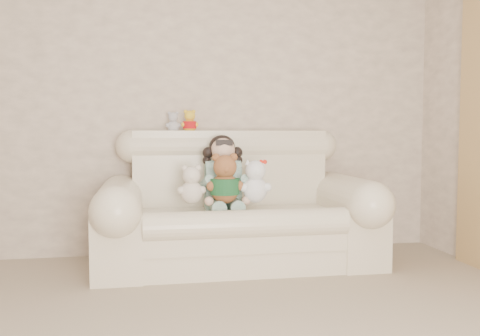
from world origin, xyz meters
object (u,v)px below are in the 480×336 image
Objects in this scene: sofa at (238,198)px; cream_teddy at (191,181)px; seated_child at (223,172)px; brown_teddy at (225,174)px; white_cat at (255,177)px.

sofa is 6.42× the size of cream_teddy.
seated_child is 0.22m from brown_teddy.
brown_teddy is at bearing 162.28° from white_cat.
white_cat is (0.20, -0.23, -0.02)m from seated_child.
seated_child is (-0.10, 0.08, 0.20)m from sofa.
cream_teddy is (-0.24, 0.02, -0.05)m from brown_teddy.
sofa reaches higher than white_cat.
brown_teddy is 1.30× the size of cream_teddy.
brown_teddy reaches higher than white_cat.
brown_teddy is at bearing -130.26° from sofa.
sofa is 0.41m from cream_teddy.
brown_teddy is (-0.02, -0.22, 0.00)m from seated_child.
seated_child is 0.33m from cream_teddy.
sofa is at bearing 28.72° from cream_teddy.
sofa reaches higher than cream_teddy.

